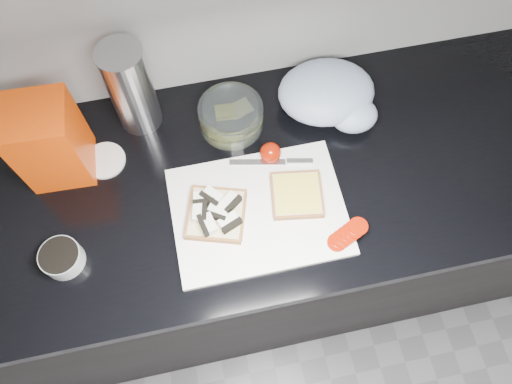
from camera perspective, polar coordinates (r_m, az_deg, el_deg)
base_cabinet at (r=1.64m, az=-3.50°, el=-6.07°), size 3.50×0.60×0.86m
countertop at (r=1.23m, az=-4.67°, el=0.76°), size 3.50×0.64×0.04m
cutting_board at (r=1.16m, az=0.31°, el=-2.22°), size 0.40×0.30×0.01m
bread_left at (r=1.15m, az=-4.64°, el=-2.39°), size 0.17×0.17×0.04m
bread_right at (r=1.17m, az=4.69°, el=-0.32°), size 0.14×0.14×0.02m
tomato_slices at (r=1.14m, az=10.42°, el=-4.79°), size 0.11×0.08×0.02m
knife at (r=1.21m, az=2.96°, el=3.48°), size 0.20×0.06×0.01m
seed_tub at (r=1.18m, az=-21.34°, el=-7.00°), size 0.09×0.09×0.05m
tub_lid at (r=1.28m, az=-16.90°, el=3.47°), size 0.13×0.13×0.01m
glass_bowl at (r=1.26m, az=-2.87°, el=8.66°), size 0.16×0.16×0.07m
bread_bag at (r=1.22m, az=-22.54°, el=5.33°), size 0.15×0.14×0.23m
steel_canister at (r=1.23m, az=-14.09°, el=11.38°), size 0.10×0.10×0.25m
grocery_bag at (r=1.28m, az=8.47°, el=10.88°), size 0.26×0.23×0.11m
whole_tomatoes at (r=1.21m, az=1.66°, el=4.51°), size 0.05×0.05×0.05m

